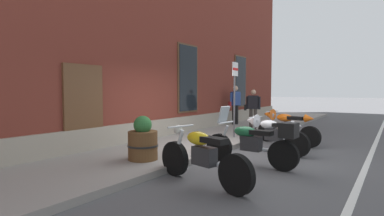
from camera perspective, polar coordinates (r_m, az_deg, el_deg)
The scene contains 12 objects.
ground_plane at distance 7.85m, azimuth 5.84°, elevation -8.78°, with size 140.00×140.00×0.00m, color #4C4C4F.
sidewalk at distance 8.56m, azimuth -2.21°, elevation -7.28°, with size 28.31×2.72×0.14m, color gray.
lane_stripe at distance 6.94m, azimuth 30.10°, elevation -10.81°, with size 28.31×0.12×0.01m, color silver.
brick_pub_facade at distance 11.67m, azimuth -19.70°, elevation 12.85°, with size 22.31×5.92×7.24m.
motorcycle_yellow_naked at distance 5.27m, azimuth 1.85°, elevation -9.32°, with size 0.72×2.15×1.00m.
motorcycle_green_touring at distance 6.60m, azimuth 11.89°, elevation -6.40°, with size 0.62×2.18×1.29m.
motorcycle_white_sport at distance 8.15m, azimuth 14.75°, elevation -4.51°, with size 0.67×2.02×1.00m.
motorcycle_orange_sport at distance 9.59m, azimuth 17.46°, elevation -3.21°, with size 0.75×2.05×1.07m.
pedestrian_dark_jacket at distance 12.31m, azimuth 11.67°, elevation 0.27°, with size 0.28×0.65×1.56m.
pedestrian_blue_top at distance 13.37m, azimuth 8.32°, elevation 1.03°, with size 0.63×0.36×1.73m.
parking_sign at distance 9.65m, azimuth 8.21°, elevation 3.74°, with size 0.36×0.07×2.45m.
barrel_planter at distance 6.62m, azimuth -9.45°, elevation -6.39°, with size 0.67×0.67×0.97m.
Camera 1 is at (-6.72, -3.70, 1.65)m, focal length 27.69 mm.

